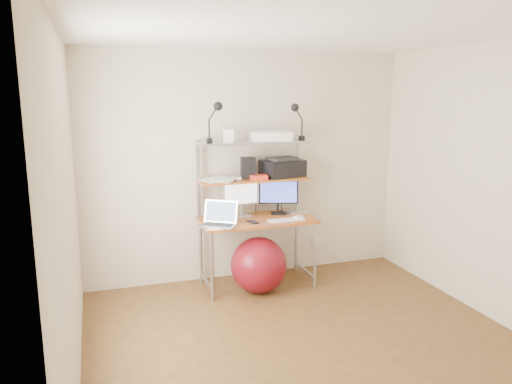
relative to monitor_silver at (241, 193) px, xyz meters
The scene contains 20 objects.
room 1.62m from the monitor_silver, 85.23° to the right, with size 3.60×3.60×3.60m.
computer_desk 0.17m from the monitor_silver, 35.05° to the right, with size 1.20×0.60×1.57m.
wall_outlet 1.22m from the monitor_silver, 10.86° to the left, with size 0.08×0.01×0.12m, color white.
monitor_silver is the anchor object (origin of this frame).
monitor_black 0.42m from the monitor_silver, ahead, with size 0.43×0.19×0.44m.
laptop 0.45m from the monitor_silver, 138.81° to the right, with size 0.44×0.42×0.30m.
keyboard 0.57m from the monitor_silver, 37.93° to the right, with size 0.39×0.11×0.01m, color white.
mouse 0.66m from the monitor_silver, 26.65° to the right, with size 0.09×0.05×0.02m, color white.
mac_mini 0.65m from the monitor_silver, ahead, with size 0.21×0.21×0.04m, color silver.
phone 0.38m from the monitor_silver, 81.95° to the right, with size 0.07×0.14×0.01m, color black.
printer 0.54m from the monitor_silver, ahead, with size 0.50×0.39×0.21m.
nas_cube 0.28m from the monitor_silver, ahead, with size 0.15×0.15×0.22m, color black.
red_box 0.26m from the monitor_silver, 32.96° to the right, with size 0.18×0.12×0.05m, color red.
scanner 0.69m from the monitor_silver, ahead, with size 0.44×0.31×0.11m.
box_white 0.64m from the monitor_silver, 158.71° to the right, with size 0.11×0.09×0.13m, color white.
box_grey 0.62m from the monitor_silver, 169.81° to the right, with size 0.09×0.09×0.09m, color #2B2B2D.
clip_lamp_left 0.91m from the monitor_silver, 160.04° to the right, with size 0.16×0.09×0.41m.
clip_lamp_right 1.03m from the monitor_silver, 11.13° to the right, with size 0.16×0.09×0.39m.
exercise_ball 0.79m from the monitor_silver, 75.62° to the right, with size 0.59×0.59×0.59m, color maroon.
paper_stack 0.30m from the monitor_silver, behind, with size 0.42×0.41×0.02m.
Camera 1 is at (-1.61, -3.41, 2.07)m, focal length 35.00 mm.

